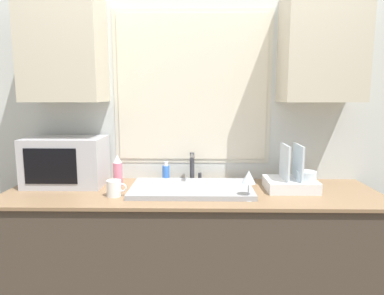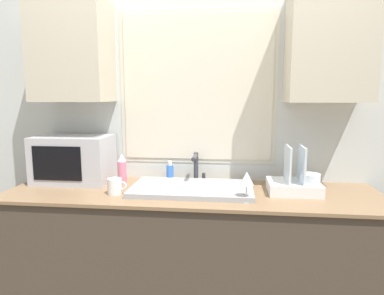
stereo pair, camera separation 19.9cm
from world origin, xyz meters
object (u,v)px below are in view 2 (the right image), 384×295
faucet (197,165)px  wine_glass (247,179)px  spray_bottle (122,169)px  microwave (74,159)px  soap_bottle (170,172)px  mug_near_sink (115,186)px  dish_rack (296,183)px

faucet → wine_glass: (0.32, -0.39, 0.00)m
spray_bottle → wine_glass: bearing=-20.5°
microwave → soap_bottle: (0.65, 0.09, -0.10)m
microwave → mug_near_sink: bearing=-34.2°
dish_rack → soap_bottle: bearing=166.2°
microwave → spray_bottle: microwave is taller
spray_bottle → faucet: bearing=10.0°
faucet → soap_bottle: bearing=175.2°
faucet → wine_glass: size_ratio=1.18×
faucet → mug_near_sink: faucet is taller
wine_glass → mug_near_sink: bearing=175.6°
mug_near_sink → faucet: bearing=35.8°
microwave → soap_bottle: microwave is taller
faucet → soap_bottle: 0.20m
faucet → microwave: bearing=-174.7°
microwave → dish_rack: (1.47, -0.11, -0.09)m
microwave → spray_bottle: size_ratio=2.44×
microwave → soap_bottle: 0.67m
mug_near_sink → wine_glass: 0.79m
spray_bottle → mug_near_sink: bearing=-82.1°
microwave → dish_rack: 1.47m
dish_rack → mug_near_sink: (-1.09, -0.15, -0.02)m
mug_near_sink → dish_rack: bearing=7.8°
dish_rack → soap_bottle: (-0.81, 0.20, -0.00)m
faucet → dish_rack: 0.65m
microwave → wine_glass: 1.20m
faucet → microwave: size_ratio=0.40×
microwave → mug_near_sink: size_ratio=4.21×
microwave → dish_rack: bearing=-4.1°
soap_bottle → wine_glass: (0.51, -0.41, 0.07)m
microwave → wine_glass: size_ratio=2.91×
soap_bottle → mug_near_sink: 0.45m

